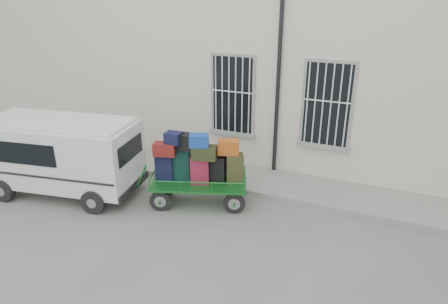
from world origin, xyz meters
TOP-DOWN VIEW (x-y plane):
  - ground at (0.00, 0.00)m, footprint 80.00×80.00m
  - building at (0.00, 5.50)m, footprint 24.00×5.15m
  - sidewalk at (0.00, 2.20)m, footprint 24.00×1.70m
  - luggage_cart at (-0.30, 0.47)m, footprint 2.79×1.79m
  - van at (-3.83, -0.38)m, footprint 4.23×2.35m

SIDE VIEW (x-z plane):
  - ground at x=0.00m, z-range 0.00..0.00m
  - sidewalk at x=0.00m, z-range 0.00..0.15m
  - luggage_cart at x=-0.30m, z-range 0.07..1.98m
  - van at x=-3.83m, z-range 0.15..2.17m
  - building at x=0.00m, z-range 0.00..6.00m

